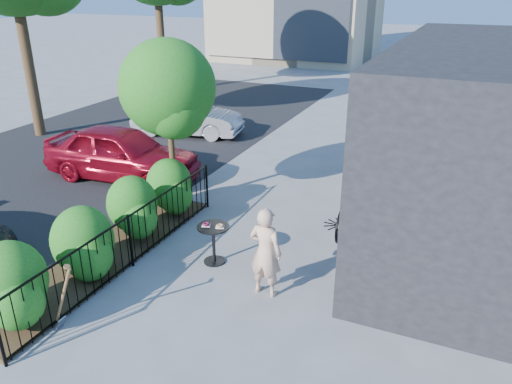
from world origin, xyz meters
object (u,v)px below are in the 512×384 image
at_px(patio_tree, 169,94).
at_px(woman, 265,252).
at_px(cafe_table, 213,237).
at_px(car_silver, 187,117).
at_px(car_red, 122,153).
at_px(shovel, 63,301).

bearing_deg(patio_tree, woman, -36.50).
height_order(cafe_table, car_silver, car_silver).
distance_m(car_red, car_silver, 4.44).
xyz_separation_m(patio_tree, woman, (3.44, -2.55, -1.93)).
distance_m(cafe_table, shovel, 3.02).
height_order(cafe_table, woman, woman).
distance_m(woman, car_red, 6.80).
bearing_deg(car_red, car_silver, 3.80).
distance_m(shovel, car_red, 6.68).
bearing_deg(car_red, shovel, -153.43).
distance_m(patio_tree, cafe_table, 3.65).
xyz_separation_m(woman, car_red, (-5.80, 3.55, -0.09)).
bearing_deg(car_silver, patio_tree, -161.09).
bearing_deg(car_silver, cafe_table, -155.18).
xyz_separation_m(shovel, car_red, (-3.34, 5.78, 0.18)).
bearing_deg(car_silver, car_red, 177.80).
relative_size(woman, shovel, 1.28).
distance_m(shovel, car_silver, 10.91).
xyz_separation_m(patio_tree, car_silver, (-2.92, 5.41, -2.13)).
distance_m(woman, shovel, 3.34).
distance_m(patio_tree, car_red, 3.26).
height_order(shovel, car_red, car_red).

